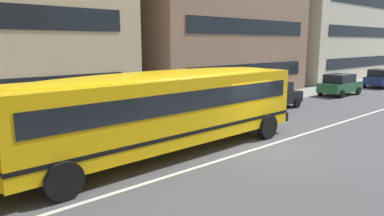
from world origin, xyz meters
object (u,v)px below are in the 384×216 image
parked_car_black_by_hydrant (273,95)px  parked_car_dark_blue_mid_block (380,78)px  parked_car_green_end_of_row (340,84)px  school_bus (160,106)px

parked_car_black_by_hydrant → parked_car_dark_blue_mid_block: size_ratio=0.98×
parked_car_green_end_of_row → parked_car_dark_blue_mid_block: size_ratio=0.99×
parked_car_black_by_hydrant → parked_car_green_end_of_row: (8.49, -0.05, 0.00)m
school_bus → parked_car_dark_blue_mid_block: bearing=-175.4°
school_bus → parked_car_green_end_of_row: 19.32m
parked_car_green_end_of_row → parked_car_dark_blue_mid_block: same height
school_bus → parked_car_green_end_of_row: school_bus is taller
parked_car_black_by_hydrant → parked_car_dark_blue_mid_block: (16.04, -0.14, 0.00)m
parked_car_black_by_hydrant → parked_car_dark_blue_mid_block: bearing=-0.1°
parked_car_green_end_of_row → school_bus: bearing=-170.7°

